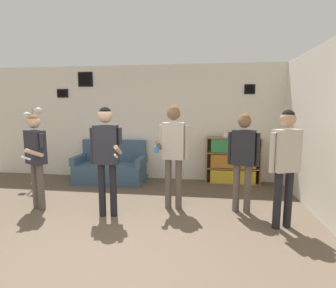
{
  "coord_description": "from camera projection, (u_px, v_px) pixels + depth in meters",
  "views": [
    {
      "loc": [
        1.22,
        -2.53,
        1.72
      ],
      "look_at": [
        0.62,
        1.81,
        1.11
      ],
      "focal_mm": 28.0,
      "sensor_mm": 36.0,
      "label": 1
    }
  ],
  "objects": [
    {
      "name": "ground_plane",
      "position": [
        90.0,
        265.0,
        2.88
      ],
      "size": [
        20.0,
        20.0,
        0.0
      ],
      "primitive_type": "plane",
      "color": "brown"
    },
    {
      "name": "wall_back",
      "position": [
        153.0,
        123.0,
        6.27
      ],
      "size": [
        8.39,
        0.08,
        2.7
      ],
      "color": "silver",
      "rests_on": "ground_plane"
    },
    {
      "name": "wall_right",
      "position": [
        322.0,
        131.0,
        4.06
      ],
      "size": [
        0.06,
        6.01,
        2.7
      ],
      "color": "silver",
      "rests_on": "ground_plane"
    },
    {
      "name": "couch",
      "position": [
        111.0,
        168.0,
        6.14
      ],
      "size": [
        1.62,
        0.8,
        0.94
      ],
      "color": "#3D5670",
      "rests_on": "ground_plane"
    },
    {
      "name": "bookshelf",
      "position": [
        233.0,
        161.0,
        5.91
      ],
      "size": [
        1.2,
        0.3,
        1.05
      ],
      "color": "olive",
      "rests_on": "ground_plane"
    },
    {
      "name": "floor_lamp",
      "position": [
        34.0,
        134.0,
        5.8
      ],
      "size": [
        0.43,
        0.28,
        1.72
      ],
      "color": "#ADA89E",
      "rests_on": "ground_plane"
    },
    {
      "name": "person_player_foreground_left",
      "position": [
        36.0,
        152.0,
        4.35
      ],
      "size": [
        0.45,
        0.58,
        1.6
      ],
      "color": "brown",
      "rests_on": "ground_plane"
    },
    {
      "name": "person_player_foreground_center",
      "position": [
        106.0,
        150.0,
        4.05
      ],
      "size": [
        0.52,
        0.45,
        1.73
      ],
      "color": "black",
      "rests_on": "ground_plane"
    },
    {
      "name": "person_watcher_holding_cup",
      "position": [
        173.0,
        146.0,
        4.36
      ],
      "size": [
        0.52,
        0.42,
        1.75
      ],
      "color": "brown",
      "rests_on": "ground_plane"
    },
    {
      "name": "person_spectator_near_bookshelf",
      "position": [
        243.0,
        153.0,
        4.22
      ],
      "size": [
        0.48,
        0.29,
        1.62
      ],
      "color": "brown",
      "rests_on": "ground_plane"
    },
    {
      "name": "person_spectator_far_right",
      "position": [
        286.0,
        157.0,
        3.64
      ],
      "size": [
        0.47,
        0.32,
        1.69
      ],
      "color": "black",
      "rests_on": "ground_plane"
    },
    {
      "name": "drinking_cup",
      "position": [
        225.0,
        135.0,
        5.86
      ],
      "size": [
        0.09,
        0.09,
        0.1
      ],
      "color": "white",
      "rests_on": "bookshelf"
    }
  ]
}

